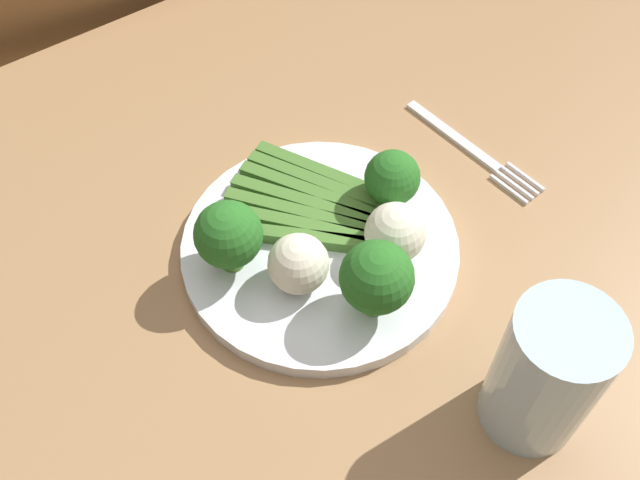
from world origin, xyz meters
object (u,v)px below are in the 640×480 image
Objects in this scene: asparagus_bundle at (311,205)px; fork at (472,150)px; plate at (320,248)px; cauliflower_front at (395,233)px; dining_table at (290,361)px; chair at (144,110)px; broccoli_back at (377,278)px; broccoli_near_center at (228,236)px; water_glass at (547,374)px; cauliflower_front_left at (296,261)px; broccoli_outer_edge at (392,178)px.

fork is (-0.18, 0.02, -0.02)m from asparagus_bundle.
asparagus_bundle reaches higher than plate.
cauliflower_front reaches higher than plate.
asparagus_bundle is at bearing -102.93° from fork.
dining_table is 5.29× the size of plate.
chair is 0.70m from broccoli_back.
cauliflower_front reaches higher than fork.
cauliflower_front is at bearing 167.48° from dining_table.
dining_table is 0.14m from plate.
broccoli_near_center is at bearing -30.11° from cauliflower_front.
broccoli_near_center is (0.02, -0.05, 0.17)m from dining_table.
chair is 0.61m from fork.
broccoli_back reaches higher than plate.
broccoli_back is at bearing 137.99° from asparagus_bundle.
plate is at bearing -91.76° from fork.
broccoli_near_center reaches higher than dining_table.
asparagus_bundle is at bearing -173.69° from broccoli_near_center.
chair is 5.24× the size of fork.
broccoli_near_center reaches higher than fork.
broccoli_back is (-0.07, 0.10, 0.00)m from broccoli_near_center.
dining_table is 0.19m from cauliflower_front.
plate is 0.19m from fork.
plate is 0.09m from broccoli_near_center.
water_glass is (-0.12, 0.24, 0.01)m from broccoli_near_center.
broccoli_near_center is 0.26m from water_glass.
asparagus_bundle is at bearing -113.10° from plate.
dining_table is 0.16m from asparagus_bundle.
broccoli_back is 0.56× the size of water_glass.
chair is (-0.10, -0.56, -0.16)m from dining_table.
plate is 3.48× the size of broccoli_near_center.
asparagus_bundle is at bearing -68.26° from cauliflower_front.
cauliflower_front_left is (0.04, 0.02, 0.03)m from plate.
fork is (-0.24, -0.03, 0.12)m from dining_table.
cauliflower_front_left is at bearing -17.09° from cauliflower_front.
chair is 0.63m from broccoli_outer_edge.
broccoli_near_center is 0.14m from cauliflower_front.
broccoli_back reaches higher than cauliflower_front.
cauliflower_front is 0.40× the size of water_glass.
broccoli_outer_edge is 1.15× the size of cauliflower_front.
broccoli_back is 1.39× the size of cauliflower_front.
broccoli_near_center is at bearing -9.95° from broccoli_outer_edge.
fork is 1.28× the size of water_glass.
fork is (-0.19, -0.01, -0.01)m from plate.
chair is at bearing -103.03° from broccoli_near_center.
broccoli_outer_edge is 0.36× the size of fork.
asparagus_bundle is 2.40× the size of broccoli_near_center.
broccoli_outer_edge is (-0.03, 0.54, 0.33)m from chair.
fork is at bearing -172.51° from cauliflower_front_left.
dining_table is at bearing 114.25° from broccoli_near_center.
water_glass is at bearing 112.20° from cauliflower_front_left.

